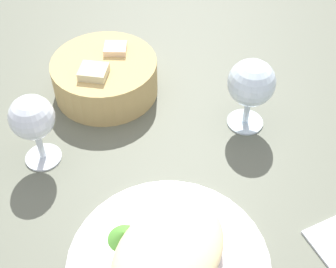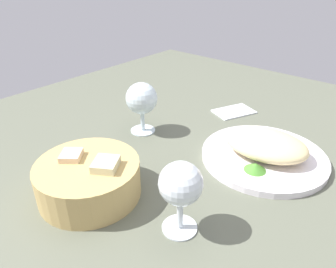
{
  "view_description": "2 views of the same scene",
  "coord_description": "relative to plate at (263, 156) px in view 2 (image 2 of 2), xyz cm",
  "views": [
    {
      "loc": [
        -28.86,
        -29.64,
        56.08
      ],
      "look_at": [
        7.41,
        2.06,
        5.39
      ],
      "focal_mm": 49.81,
      "sensor_mm": 36.0,
      "label": 1
    },
    {
      "loc": [
        -27.99,
        45.69,
        37.64
      ],
      "look_at": [
        9.54,
        2.08,
        5.58
      ],
      "focal_mm": 33.41,
      "sensor_mm": 36.0,
      "label": 2
    }
  ],
  "objects": [
    {
      "name": "ground_plane",
      "position": [
        6.81,
        10.46,
        -1.7
      ],
      "size": [
        140.0,
        140.0,
        2.0
      ],
      "primitive_type": "cube",
      "color": "#595D4D"
    },
    {
      "name": "omelette",
      "position": [
        0.0,
        0.0,
        3.11
      ],
      "size": [
        18.98,
        14.73,
        4.82
      ],
      "primitive_type": "ellipsoid",
      "rotation": [
        0.0,
        0.0,
        0.14
      ],
      "color": "beige",
      "rests_on": "plate"
    },
    {
      "name": "folded_napkin",
      "position": [
        17.0,
        -16.8,
        -0.3
      ],
      "size": [
        10.81,
        12.88,
        0.8
      ],
      "primitive_type": "cube",
      "rotation": [
        0.0,
        0.0,
        1.16
      ],
      "color": "white",
      "rests_on": "ground_plane"
    },
    {
      "name": "wine_glass_far",
      "position": [
        1.18,
        27.3,
        7.71
      ],
      "size": [
        6.76,
        6.76,
        12.39
      ],
      "color": "silver",
      "rests_on": "ground_plane"
    },
    {
      "name": "bread_basket",
      "position": [
        18.85,
        31.33,
        2.77
      ],
      "size": [
        18.44,
        18.44,
        8.09
      ],
      "color": "tan",
      "rests_on": "ground_plane"
    },
    {
      "name": "lettuce_garnish",
      "position": [
        -1.33,
        6.76,
        1.5
      ],
      "size": [
        4.39,
        4.39,
        1.59
      ],
      "primitive_type": "cone",
      "color": "#46862D",
      "rests_on": "plate"
    },
    {
      "name": "plate",
      "position": [
        0.0,
        0.0,
        0.0
      ],
      "size": [
        26.37,
        26.37,
        1.4
      ],
      "primitive_type": "cylinder",
      "color": "white",
      "rests_on": "ground_plane"
    },
    {
      "name": "wine_glass_near",
      "position": [
        28.72,
        7.82,
        7.68
      ],
      "size": [
        7.67,
        7.67,
        12.67
      ],
      "color": "silver",
      "rests_on": "ground_plane"
    }
  ]
}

